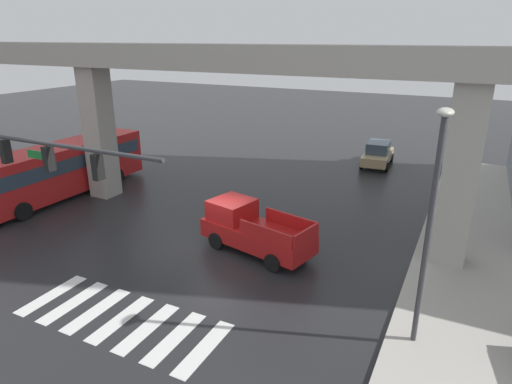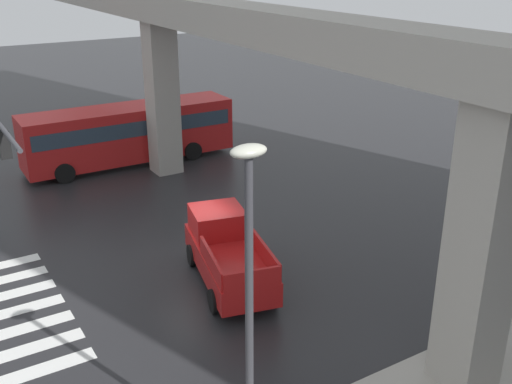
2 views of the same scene
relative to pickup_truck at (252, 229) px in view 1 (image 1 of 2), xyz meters
The scene contains 9 objects.
ground_plane 1.94m from the pickup_truck, 164.34° to the right, with size 120.00×120.00×0.00m, color #232326.
crosswalk_stripes 6.78m from the pickup_truck, 103.83° to the right, with size 7.15×2.80×0.01m.
elevated_overpass 6.98m from the pickup_truck, 122.14° to the left, with size 52.62×1.96×8.61m.
sidewalk_east 8.71m from the pickup_truck, 10.30° to the left, with size 4.00×36.00×0.15m, color #ADA89E.
pickup_truck is the anchor object (origin of this frame).
city_bus 13.35m from the pickup_truck, behind, with size 2.84×10.81×2.99m.
sedan_tan 16.35m from the pickup_truck, 82.82° to the left, with size 2.14×4.39×1.72m.
traffic_signal_mast 9.86m from the pickup_truck, 138.87° to the right, with size 10.89×0.32×6.20m.
street_lamp_near_corner 8.85m from the pickup_truck, 25.23° to the right, with size 0.44×0.70×7.24m.
Camera 1 is at (9.64, -15.28, 8.96)m, focal length 31.05 mm.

